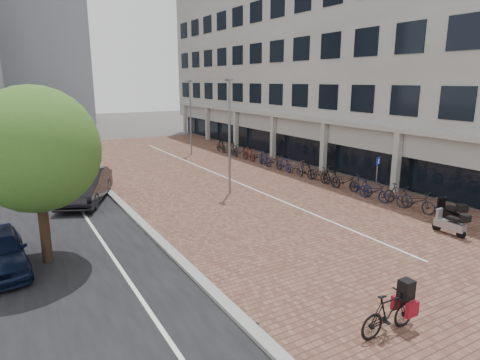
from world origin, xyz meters
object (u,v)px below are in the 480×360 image
object	(u,v)px
scooter_front	(450,223)
parking_sign	(377,170)
scooter_mid	(449,213)
hero_bike	(389,312)
car_dark	(85,186)

from	to	relation	value
scooter_front	parking_sign	world-z (taller)	parking_sign
scooter_mid	parking_sign	size ratio (longest dim) A/B	0.79
hero_bike	parking_sign	bearing A→B (deg)	-45.83
hero_bike	scooter_front	distance (m)	8.26
scooter_mid	parking_sign	xyz separation A→B (m)	(1.20, 5.13, 0.77)
scooter_mid	car_dark	bearing A→B (deg)	155.30
car_dark	scooter_front	bearing A→B (deg)	-22.12
car_dark	hero_bike	size ratio (longest dim) A/B	2.77
car_dark	scooter_front	distance (m)	16.94
hero_bike	scooter_mid	size ratio (longest dim) A/B	1.13
hero_bike	parking_sign	size ratio (longest dim) A/B	0.89
hero_bike	scooter_mid	world-z (taller)	hero_bike
scooter_front	parking_sign	distance (m)	6.31
hero_bike	scooter_mid	distance (m)	9.49
parking_sign	scooter_front	bearing A→B (deg)	-129.85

